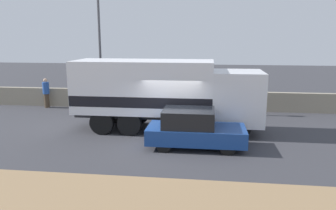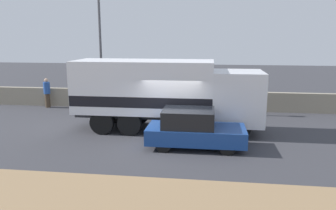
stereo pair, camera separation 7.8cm
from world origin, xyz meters
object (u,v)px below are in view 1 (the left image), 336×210
object	(u,v)px
box_truck	(163,92)
car_hatchback	(194,129)
pedestrian	(46,92)
street_lamp	(99,37)

from	to	relation	value
box_truck	car_hatchback	distance (m)	2.93
box_truck	pedestrian	world-z (taller)	box_truck
street_lamp	pedestrian	xyz separation A→B (m)	(-3.73, 0.54, -3.33)
pedestrian	street_lamp	bearing A→B (deg)	-8.31
box_truck	pedestrian	bearing A→B (deg)	152.55
street_lamp	pedestrian	bearing A→B (deg)	171.69
street_lamp	box_truck	distance (m)	5.96
box_truck	pedestrian	distance (m)	8.90
street_lamp	pedestrian	size ratio (longest dim) A/B	4.11
box_truck	car_hatchback	size ratio (longest dim) A/B	2.22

